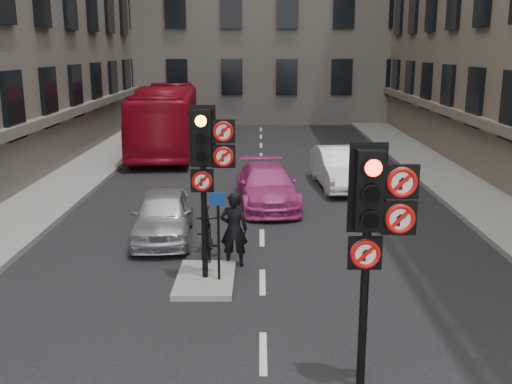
{
  "coord_description": "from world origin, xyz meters",
  "views": [
    {
      "loc": [
        -0.06,
        -6.77,
        4.81
      ],
      "look_at": [
        -0.12,
        2.33,
        2.6
      ],
      "focal_mm": 42.0,
      "sensor_mm": 36.0,
      "label": 1
    }
  ],
  "objects_px": {
    "car_white": "(340,168)",
    "car_pink": "(267,186)",
    "signal_near": "(374,217)",
    "info_sign": "(218,224)",
    "car_silver": "(163,215)",
    "bus_red": "(166,119)",
    "signal_far": "(207,156)",
    "motorcyclist": "(234,229)",
    "motorcycle": "(208,233)"
  },
  "relations": [
    {
      "from": "car_white",
      "to": "bus_red",
      "type": "height_order",
      "value": "bus_red"
    },
    {
      "from": "car_white",
      "to": "car_pink",
      "type": "relative_size",
      "value": 0.99
    },
    {
      "from": "signal_far",
      "to": "car_white",
      "type": "height_order",
      "value": "signal_far"
    },
    {
      "from": "signal_far",
      "to": "bus_red",
      "type": "bearing_deg",
      "value": 101.62
    },
    {
      "from": "signal_far",
      "to": "car_white",
      "type": "distance_m",
      "value": 9.82
    },
    {
      "from": "car_white",
      "to": "info_sign",
      "type": "xyz_separation_m",
      "value": [
        -3.65,
        -8.94,
        0.62
      ]
    },
    {
      "from": "signal_near",
      "to": "car_silver",
      "type": "distance_m",
      "value": 8.3
    },
    {
      "from": "signal_far",
      "to": "car_pink",
      "type": "bearing_deg",
      "value": 78.54
    },
    {
      "from": "car_silver",
      "to": "bus_red",
      "type": "bearing_deg",
      "value": 93.6
    },
    {
      "from": "signal_near",
      "to": "car_silver",
      "type": "relative_size",
      "value": 0.98
    },
    {
      "from": "car_silver",
      "to": "car_pink",
      "type": "relative_size",
      "value": 0.85
    },
    {
      "from": "signal_near",
      "to": "motorcycle",
      "type": "distance_m",
      "value": 6.62
    },
    {
      "from": "signal_near",
      "to": "signal_far",
      "type": "relative_size",
      "value": 1.0
    },
    {
      "from": "motorcycle",
      "to": "motorcyclist",
      "type": "relative_size",
      "value": 1.09
    },
    {
      "from": "signal_near",
      "to": "car_silver",
      "type": "xyz_separation_m",
      "value": [
        -4.03,
        6.98,
        -1.96
      ]
    },
    {
      "from": "signal_far",
      "to": "car_silver",
      "type": "distance_m",
      "value": 3.91
    },
    {
      "from": "car_white",
      "to": "car_pink",
      "type": "bearing_deg",
      "value": -140.26
    },
    {
      "from": "signal_near",
      "to": "bus_red",
      "type": "height_order",
      "value": "signal_near"
    },
    {
      "from": "signal_far",
      "to": "info_sign",
      "type": "distance_m",
      "value": 1.41
    },
    {
      "from": "car_silver",
      "to": "car_white",
      "type": "relative_size",
      "value": 0.86
    },
    {
      "from": "signal_near",
      "to": "info_sign",
      "type": "height_order",
      "value": "signal_near"
    },
    {
      "from": "signal_near",
      "to": "signal_far",
      "type": "bearing_deg",
      "value": 123.02
    },
    {
      "from": "signal_far",
      "to": "car_white",
      "type": "bearing_deg",
      "value": 66.28
    },
    {
      "from": "info_sign",
      "to": "motorcycle",
      "type": "bearing_deg",
      "value": 101.0
    },
    {
      "from": "car_pink",
      "to": "motorcycle",
      "type": "distance_m",
      "value": 4.85
    },
    {
      "from": "bus_red",
      "to": "info_sign",
      "type": "distance_m",
      "value": 17.0
    },
    {
      "from": "motorcycle",
      "to": "motorcyclist",
      "type": "distance_m",
      "value": 0.97
    },
    {
      "from": "signal_near",
      "to": "info_sign",
      "type": "bearing_deg",
      "value": 121.75
    },
    {
      "from": "motorcyclist",
      "to": "info_sign",
      "type": "xyz_separation_m",
      "value": [
        -0.27,
        -1.15,
        0.47
      ]
    },
    {
      "from": "signal_far",
      "to": "info_sign",
      "type": "xyz_separation_m",
      "value": [
        0.21,
        -0.14,
        -1.38
      ]
    },
    {
      "from": "motorcycle",
      "to": "signal_near",
      "type": "bearing_deg",
      "value": -71.53
    },
    {
      "from": "car_pink",
      "to": "motorcyclist",
      "type": "bearing_deg",
      "value": -104.31
    },
    {
      "from": "signal_near",
      "to": "info_sign",
      "type": "xyz_separation_m",
      "value": [
        -2.39,
        3.86,
        -1.26
      ]
    },
    {
      "from": "car_silver",
      "to": "car_pink",
      "type": "xyz_separation_m",
      "value": [
        2.7,
        3.31,
        0.0
      ]
    },
    {
      "from": "motorcyclist",
      "to": "info_sign",
      "type": "bearing_deg",
      "value": 79.34
    },
    {
      "from": "motorcyclist",
      "to": "car_pink",
      "type": "bearing_deg",
      "value": -96.26
    },
    {
      "from": "car_silver",
      "to": "motorcycle",
      "type": "bearing_deg",
      "value": -50.82
    },
    {
      "from": "signal_far",
      "to": "car_silver",
      "type": "xyz_separation_m",
      "value": [
        -1.43,
        2.98,
        -2.08
      ]
    },
    {
      "from": "car_white",
      "to": "motorcyclist",
      "type": "distance_m",
      "value": 8.5
    },
    {
      "from": "bus_red",
      "to": "signal_near",
      "type": "bearing_deg",
      "value": -77.87
    },
    {
      "from": "car_white",
      "to": "motorcyclist",
      "type": "relative_size",
      "value": 2.49
    },
    {
      "from": "car_pink",
      "to": "motorcycle",
      "type": "height_order",
      "value": "car_pink"
    },
    {
      "from": "bus_red",
      "to": "car_white",
      "type": "bearing_deg",
      "value": -50.78
    },
    {
      "from": "signal_near",
      "to": "motorcycle",
      "type": "relative_size",
      "value": 1.93
    },
    {
      "from": "motorcycle",
      "to": "car_white",
      "type": "bearing_deg",
      "value": 52.97
    },
    {
      "from": "car_pink",
      "to": "signal_near",
      "type": "bearing_deg",
      "value": -88.41
    },
    {
      "from": "car_silver",
      "to": "bus_red",
      "type": "xyz_separation_m",
      "value": [
        -1.96,
        13.49,
        0.9
      ]
    },
    {
      "from": "car_silver",
      "to": "car_white",
      "type": "xyz_separation_m",
      "value": [
        5.3,
        5.82,
        0.08
      ]
    },
    {
      "from": "motorcyclist",
      "to": "info_sign",
      "type": "relative_size",
      "value": 0.92
    },
    {
      "from": "motorcyclist",
      "to": "info_sign",
      "type": "height_order",
      "value": "info_sign"
    }
  ]
}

